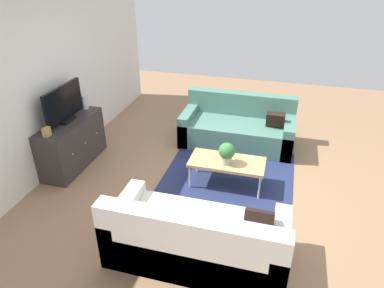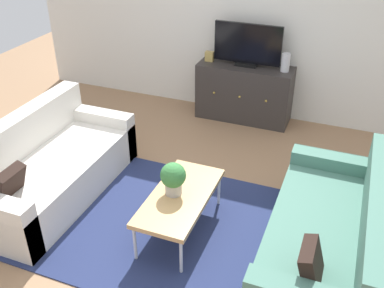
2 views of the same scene
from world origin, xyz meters
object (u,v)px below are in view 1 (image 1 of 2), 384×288
at_px(couch_left_side, 196,242).
at_px(flat_screen_tv, 64,104).
at_px(coffee_table, 227,163).
at_px(potted_plant, 227,152).
at_px(couch_right_side, 238,128).
at_px(glass_vase, 85,102).
at_px(tv_console, 72,143).
at_px(mantel_clock, 47,132).

relative_size(couch_left_side, flat_screen_tv, 2.18).
height_order(coffee_table, potted_plant, potted_plant).
distance_m(couch_right_side, glass_vase, 2.62).
height_order(coffee_table, glass_vase, glass_vase).
relative_size(coffee_table, flat_screen_tv, 1.21).
relative_size(couch_left_side, coffee_table, 1.80).
xyz_separation_m(coffee_table, tv_console, (-0.08, 2.42, 0.00)).
bearing_deg(couch_right_side, flat_screen_tv, 121.09).
bearing_deg(potted_plant, couch_right_side, 1.88).
bearing_deg(coffee_table, flat_screen_tv, 91.94).
distance_m(flat_screen_tv, mantel_clock, 0.54).
bearing_deg(couch_left_side, glass_vase, 50.80).
xyz_separation_m(potted_plant, flat_screen_tv, (-0.02, 2.44, 0.45)).
bearing_deg(flat_screen_tv, mantel_clock, -177.73).
height_order(couch_left_side, coffee_table, couch_left_side).
height_order(potted_plant, glass_vase, glass_vase).
bearing_deg(couch_right_side, potted_plant, -178.12).
xyz_separation_m(coffee_table, mantel_clock, (-0.59, 2.42, 0.45)).
bearing_deg(tv_console, glass_vase, 0.01).
distance_m(couch_left_side, coffee_table, 1.52).
bearing_deg(flat_screen_tv, glass_vase, -2.27).
xyz_separation_m(coffee_table, potted_plant, (-0.06, 0.00, 0.20)).
bearing_deg(couch_right_side, couch_left_side, 180.00).
bearing_deg(flat_screen_tv, couch_left_side, -120.90).
relative_size(flat_screen_tv, glass_vase, 3.80).
bearing_deg(tv_console, coffee_table, -88.04).
bearing_deg(mantel_clock, couch_right_side, -50.64).
relative_size(coffee_table, tv_console, 0.85).
height_order(coffee_table, mantel_clock, mantel_clock).
xyz_separation_m(flat_screen_tv, mantel_clock, (-0.50, -0.02, -0.21)).
bearing_deg(glass_vase, mantel_clock, 180.00).
relative_size(potted_plant, tv_console, 0.25).
bearing_deg(tv_console, mantel_clock, 179.99).
distance_m(couch_right_side, tv_console, 2.78).
bearing_deg(couch_right_side, mantel_clock, 129.36).
height_order(couch_right_side, tv_console, couch_right_side).
bearing_deg(tv_console, flat_screen_tv, 90.00).
height_order(potted_plant, flat_screen_tv, flat_screen_tv).
height_order(flat_screen_tv, glass_vase, flat_screen_tv).
xyz_separation_m(couch_left_side, tv_console, (1.43, 2.37, 0.10)).
height_order(couch_right_side, coffee_table, couch_right_side).
distance_m(couch_left_side, glass_vase, 3.12).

